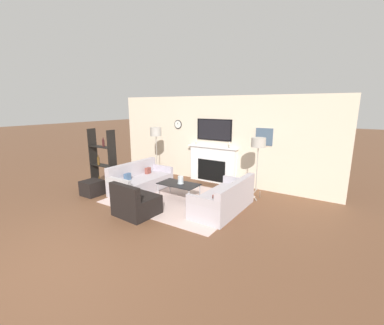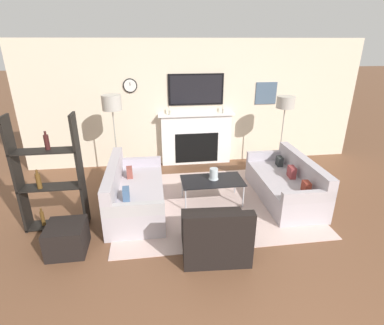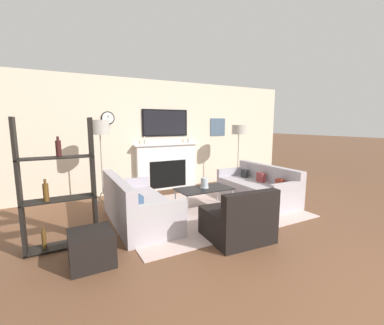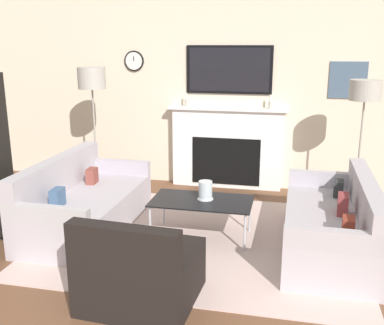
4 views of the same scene
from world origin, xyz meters
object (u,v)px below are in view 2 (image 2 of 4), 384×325
at_px(coffee_table, 212,182).
at_px(shelf_unit, 50,178).
at_px(couch_left, 134,194).
at_px(floor_lamp_left, 112,104).
at_px(ottoman, 67,238).
at_px(hurricane_candle, 214,174).
at_px(armchair, 215,236).
at_px(couch_right, 286,184).
at_px(floor_lamp_right, 286,104).

bearing_deg(coffee_table, shelf_unit, -170.86).
bearing_deg(couch_left, floor_lamp_left, 106.98).
xyz_separation_m(shelf_unit, ottoman, (0.30, -0.64, -0.61)).
bearing_deg(hurricane_candle, armchair, -100.89).
bearing_deg(floor_lamp_left, couch_left, -73.02).
bearing_deg(shelf_unit, couch_right, 5.43).
relative_size(hurricane_candle, floor_lamp_right, 0.12).
distance_m(hurricane_candle, floor_lamp_left, 2.28).
bearing_deg(couch_right, ottoman, -164.10).
height_order(shelf_unit, ottoman, shelf_unit).
xyz_separation_m(couch_right, hurricane_candle, (-1.31, 0.07, 0.24)).
distance_m(couch_left, coffee_table, 1.35).
distance_m(couch_right, coffee_table, 1.35).
bearing_deg(couch_right, hurricane_candle, 176.73).
bearing_deg(shelf_unit, couch_left, 17.69).
bearing_deg(couch_left, floor_lamp_right, 20.63).
bearing_deg(ottoman, couch_right, 15.90).
distance_m(coffee_table, shelf_unit, 2.55).
bearing_deg(couch_right, floor_lamp_right, 72.78).
distance_m(hurricane_candle, ottoman, 2.49).
relative_size(couch_left, floor_lamp_right, 1.13).
height_order(armchair, floor_lamp_left, floor_lamp_left).
xyz_separation_m(couch_right, armchair, (-1.57, -1.30, -0.00)).
relative_size(armchair, floor_lamp_right, 0.56).
bearing_deg(ottoman, hurricane_candle, 25.93).
bearing_deg(shelf_unit, floor_lamp_left, 62.25).
height_order(couch_right, hurricane_candle, couch_right).
bearing_deg(floor_lamp_left, couch_right, -20.68).
bearing_deg(shelf_unit, floor_lamp_right, 19.84).
relative_size(couch_right, ottoman, 3.72).
height_order(couch_left, coffee_table, couch_left).
relative_size(coffee_table, hurricane_candle, 5.34).
bearing_deg(coffee_table, couch_right, -1.52).
relative_size(coffee_table, floor_lamp_right, 0.65).
height_order(couch_right, floor_lamp_right, floor_lamp_right).
relative_size(couch_right, shelf_unit, 1.06).
bearing_deg(ottoman, armchair, -8.71).
xyz_separation_m(armchair, coffee_table, (0.23, 1.34, 0.13)).
bearing_deg(hurricane_candle, shelf_unit, -170.12).
height_order(couch_right, ottoman, couch_right).
xyz_separation_m(couch_left, shelf_unit, (-1.14, -0.36, 0.54)).
relative_size(couch_left, hurricane_candle, 9.23).
bearing_deg(floor_lamp_right, coffee_table, -146.84).
relative_size(couch_right, armchair, 2.03).
xyz_separation_m(armchair, hurricane_candle, (0.27, 1.38, 0.25)).
bearing_deg(floor_lamp_right, ottoman, -151.03).
xyz_separation_m(couch_left, ottoman, (-0.85, -1.01, -0.07)).
distance_m(couch_right, floor_lamp_right, 1.70).
distance_m(hurricane_candle, floor_lamp_right, 2.20).
xyz_separation_m(coffee_table, hurricane_candle, (0.03, 0.04, 0.11)).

